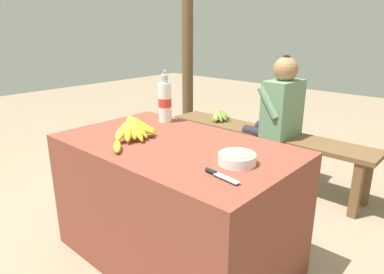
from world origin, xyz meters
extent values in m
plane|color=gray|center=(0.00, 0.00, 0.00)|extent=(12.00, 12.00, 0.00)
cube|color=brown|center=(0.00, 0.00, 0.35)|extent=(1.29, 0.77, 0.71)
sphere|color=#4C381E|center=(-0.25, -0.10, 0.77)|extent=(0.05, 0.05, 0.05)
ellipsoid|color=yellow|center=(-0.23, -0.15, 0.77)|extent=(0.09, 0.17, 0.10)
ellipsoid|color=yellow|center=(-0.22, -0.15, 0.77)|extent=(0.10, 0.17, 0.11)
ellipsoid|color=yellow|center=(-0.20, -0.14, 0.78)|extent=(0.14, 0.14, 0.14)
ellipsoid|color=yellow|center=(-0.20, -0.12, 0.77)|extent=(0.14, 0.09, 0.12)
ellipsoid|color=yellow|center=(-0.18, -0.11, 0.78)|extent=(0.17, 0.07, 0.14)
ellipsoid|color=yellow|center=(-0.19, -0.08, 0.77)|extent=(0.15, 0.06, 0.12)
ellipsoid|color=yellow|center=(-0.20, -0.06, 0.77)|extent=(0.16, 0.12, 0.09)
ellipsoid|color=yellow|center=(-0.20, -0.05, 0.78)|extent=(0.15, 0.15, 0.14)
ellipsoid|color=yellow|center=(-0.21, -0.04, 0.77)|extent=(0.13, 0.17, 0.11)
ellipsoid|color=yellow|center=(-0.25, -0.04, 0.77)|extent=(0.06, 0.14, 0.12)
cylinder|color=white|center=(0.41, -0.01, 0.73)|extent=(0.17, 0.17, 0.04)
torus|color=white|center=(0.41, -0.01, 0.75)|extent=(0.17, 0.17, 0.01)
cylinder|color=#D1B77A|center=(0.41, -0.01, 0.75)|extent=(0.14, 0.14, 0.01)
cylinder|color=white|center=(-0.35, 0.27, 0.83)|extent=(0.08, 0.08, 0.25)
cylinder|color=red|center=(-0.35, 0.27, 0.83)|extent=(0.08, 0.08, 0.06)
cylinder|color=#ADADB2|center=(-0.35, 0.27, 0.98)|extent=(0.05, 0.05, 0.05)
torus|color=#ADADB2|center=(-0.35, 0.27, 1.02)|extent=(0.04, 0.01, 0.04)
ellipsoid|color=yellow|center=(-0.13, -0.27, 0.73)|extent=(0.15, 0.12, 0.04)
cube|color=#BCBCC1|center=(0.49, -0.19, 0.72)|extent=(0.13, 0.04, 0.00)
cylinder|color=black|center=(0.40, -0.18, 0.72)|extent=(0.06, 0.03, 0.02)
cube|color=brown|center=(-0.19, 1.28, 0.43)|extent=(1.84, 0.32, 0.04)
cube|color=brown|center=(-1.01, 1.16, 0.21)|extent=(0.06, 0.06, 0.41)
cube|color=brown|center=(0.63, 1.16, 0.21)|extent=(0.06, 0.06, 0.41)
cube|color=brown|center=(-1.01, 1.40, 0.21)|extent=(0.06, 0.06, 0.41)
cube|color=brown|center=(0.63, 1.40, 0.21)|extent=(0.06, 0.06, 0.41)
cylinder|color=#232328|center=(-0.28, 1.17, 0.22)|extent=(0.09, 0.09, 0.45)
cylinder|color=#232328|center=(-0.16, 1.16, 0.46)|extent=(0.30, 0.11, 0.09)
cylinder|color=#232328|center=(-0.27, 1.35, 0.22)|extent=(0.09, 0.09, 0.45)
cylinder|color=#232328|center=(-0.15, 1.35, 0.46)|extent=(0.30, 0.11, 0.09)
cube|color=slate|center=(-0.02, 1.25, 0.67)|extent=(0.22, 0.35, 0.45)
cylinder|color=slate|center=(-0.06, 1.09, 0.74)|extent=(0.20, 0.07, 0.25)
cylinder|color=slate|center=(-0.04, 1.41, 0.74)|extent=(0.20, 0.07, 0.25)
sphere|color=#9E704C|center=(-0.02, 1.25, 0.99)|extent=(0.19, 0.19, 0.19)
sphere|color=black|center=(-0.02, 1.25, 1.06)|extent=(0.07, 0.07, 0.07)
sphere|color=#4C381E|center=(-0.70, 1.28, 0.51)|extent=(0.05, 0.05, 0.05)
ellipsoid|color=olive|center=(-0.69, 1.23, 0.51)|extent=(0.06, 0.12, 0.11)
ellipsoid|color=olive|center=(-0.67, 1.23, 0.51)|extent=(0.11, 0.14, 0.10)
ellipsoid|color=olive|center=(-0.65, 1.25, 0.51)|extent=(0.13, 0.09, 0.12)
ellipsoid|color=olive|center=(-0.65, 1.28, 0.51)|extent=(0.14, 0.04, 0.11)
ellipsoid|color=olive|center=(-0.65, 1.31, 0.51)|extent=(0.16, 0.11, 0.11)
ellipsoid|color=olive|center=(-0.67, 1.33, 0.51)|extent=(0.10, 0.15, 0.12)
ellipsoid|color=olive|center=(-0.69, 1.34, 0.50)|extent=(0.06, 0.17, 0.09)
cylinder|color=brown|center=(-1.24, 1.45, 1.10)|extent=(0.12, 0.12, 2.21)
camera|label=1|loc=(1.22, -1.21, 1.30)|focal=32.00mm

